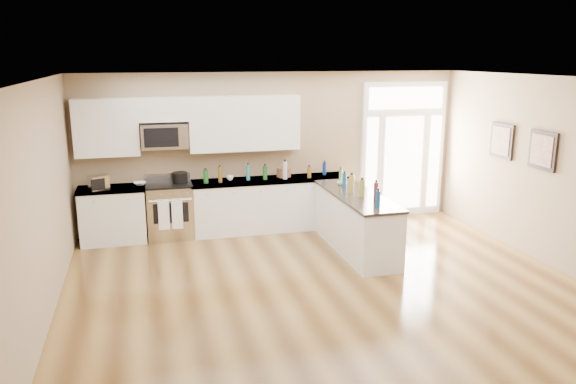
{
  "coord_description": "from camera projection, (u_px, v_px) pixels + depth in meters",
  "views": [
    {
      "loc": [
        -2.33,
        -5.85,
        3.08
      ],
      "look_at": [
        -0.26,
        2.0,
        1.1
      ],
      "focal_mm": 35.0,
      "sensor_mm": 36.0,
      "label": 1
    }
  ],
  "objects": [
    {
      "name": "ground",
      "position": [
        351.0,
        317.0,
        6.8
      ],
      "size": [
        8.0,
        8.0,
        0.0
      ],
      "primitive_type": "plane",
      "color": "#563718"
    },
    {
      "name": "toaster_oven",
      "position": [
        99.0,
        183.0,
        9.14
      ],
      "size": [
        0.35,
        0.32,
        0.24
      ],
      "primitive_type": "cube",
      "rotation": [
        0.0,
        0.0,
        0.43
      ],
      "color": "silver",
      "rests_on": "back_cabinet_left"
    },
    {
      "name": "room_shell",
      "position": [
        355.0,
        179.0,
        6.39
      ],
      "size": [
        8.0,
        8.0,
        8.0
      ],
      "color": "#998161",
      "rests_on": "ground"
    },
    {
      "name": "counter_bottles",
      "position": [
        306.0,
        179.0,
        9.38
      ],
      "size": [
        2.39,
        2.45,
        0.31
      ],
      "color": "#19591E",
      "rests_on": "back_cabinet_right"
    },
    {
      "name": "bowl_left",
      "position": [
        140.0,
        183.0,
        9.52
      ],
      "size": [
        0.22,
        0.22,
        0.05
      ],
      "primitive_type": "imported",
      "rotation": [
        0.0,
        0.0,
        0.05
      ],
      "color": "white",
      "rests_on": "back_cabinet_left"
    },
    {
      "name": "back_cabinet_left",
      "position": [
        113.0,
        217.0,
        9.45
      ],
      "size": [
        1.1,
        0.66,
        0.94
      ],
      "color": "white",
      "rests_on": "ground"
    },
    {
      "name": "upper_cabinet_left",
      "position": [
        106.0,
        128.0,
        9.23
      ],
      "size": [
        1.04,
        0.33,
        0.95
      ],
      "primitive_type": "cube",
      "color": "white",
      "rests_on": "room_shell"
    },
    {
      "name": "upper_cabinet_right",
      "position": [
        244.0,
        123.0,
        9.8
      ],
      "size": [
        1.94,
        0.33,
        0.95
      ],
      "primitive_type": "cube",
      "color": "white",
      "rests_on": "room_shell"
    },
    {
      "name": "cup_counter",
      "position": [
        230.0,
        178.0,
        9.86
      ],
      "size": [
        0.11,
        0.11,
        0.09
      ],
      "primitive_type": "imported",
      "rotation": [
        0.0,
        0.0,
        -0.02
      ],
      "color": "white",
      "rests_on": "back_cabinet_right"
    },
    {
      "name": "wall_art_near",
      "position": [
        502.0,
        141.0,
        9.32
      ],
      "size": [
        0.05,
        0.58,
        0.58
      ],
      "color": "black",
      "rests_on": "room_shell"
    },
    {
      "name": "upper_cabinet_short",
      "position": [
        163.0,
        109.0,
        9.4
      ],
      "size": [
        0.82,
        0.33,
        0.4
      ],
      "primitive_type": "cube",
      "color": "white",
      "rests_on": "room_shell"
    },
    {
      "name": "peninsula_cabinet",
      "position": [
        356.0,
        224.0,
        9.03
      ],
      "size": [
        0.69,
        2.32,
        0.94
      ],
      "color": "white",
      "rests_on": "ground"
    },
    {
      "name": "wall_art_far",
      "position": [
        543.0,
        150.0,
        8.38
      ],
      "size": [
        0.05,
        0.58,
        0.58
      ],
      "color": "black",
      "rests_on": "room_shell"
    },
    {
      "name": "stockpot",
      "position": [
        180.0,
        177.0,
        9.61
      ],
      "size": [
        0.32,
        0.32,
        0.2
      ],
      "primitive_type": "cylinder",
      "rotation": [
        0.0,
        0.0,
        0.25
      ],
      "color": "black",
      "rests_on": "kitchen_range"
    },
    {
      "name": "back_cabinet_right",
      "position": [
        270.0,
        206.0,
        10.12
      ],
      "size": [
        2.85,
        0.66,
        0.94
      ],
      "color": "white",
      "rests_on": "ground"
    },
    {
      "name": "microwave",
      "position": [
        164.0,
        136.0,
        9.47
      ],
      "size": [
        0.78,
        0.41,
        0.42
      ],
      "color": "silver",
      "rests_on": "room_shell"
    },
    {
      "name": "cardboard_box",
      "position": [
        284.0,
        173.0,
        10.12
      ],
      "size": [
        0.24,
        0.21,
        0.17
      ],
      "primitive_type": "cube",
      "rotation": [
        0.0,
        0.0,
        0.33
      ],
      "color": "brown",
      "rests_on": "back_cabinet_right"
    },
    {
      "name": "entry_door",
      "position": [
        403.0,
        150.0,
        10.84
      ],
      "size": [
        1.7,
        0.1,
        2.6
      ],
      "color": "white",
      "rests_on": "ground"
    },
    {
      "name": "bowl_peninsula",
      "position": [
        342.0,
        183.0,
        9.53
      ],
      "size": [
        0.22,
        0.22,
        0.05
      ],
      "primitive_type": "imported",
      "rotation": [
        0.0,
        0.0,
        0.39
      ],
      "color": "white",
      "rests_on": "peninsula_cabinet"
    },
    {
      "name": "kitchen_range",
      "position": [
        170.0,
        210.0,
        9.67
      ],
      "size": [
        0.78,
        0.69,
        1.08
      ],
      "color": "silver",
      "rests_on": "ground"
    }
  ]
}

